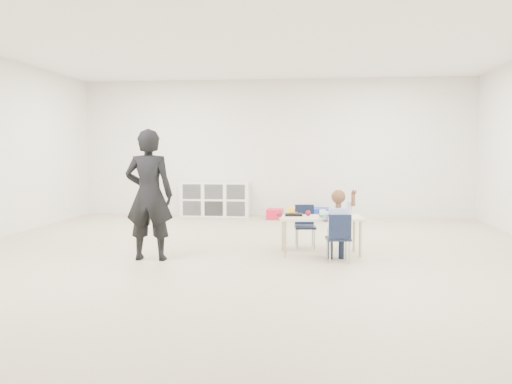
# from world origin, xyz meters

# --- Properties ---
(room) EXTENTS (9.00, 9.02, 2.80)m
(room) POSITION_xyz_m (0.00, 0.00, 1.40)
(room) COLOR #C3B496
(room) RESTS_ON ground
(table) EXTENTS (1.13, 0.66, 0.49)m
(table) POSITION_xyz_m (0.92, 0.39, 0.25)
(table) COLOR #F9F1C7
(table) RESTS_ON ground
(chair_near) EXTENTS (0.32, 0.30, 0.59)m
(chair_near) POSITION_xyz_m (1.13, -0.08, 0.29)
(chair_near) COLOR black
(chair_near) RESTS_ON ground
(chair_far) EXTENTS (0.32, 0.30, 0.59)m
(chair_far) POSITION_xyz_m (0.72, 0.85, 0.29)
(chair_far) COLOR black
(chair_far) RESTS_ON ground
(child) EXTENTS (0.44, 0.44, 0.93)m
(child) POSITION_xyz_m (1.13, -0.08, 0.46)
(child) COLOR #B2D1F1
(child) RESTS_ON chair_near
(lunch_tray_near) EXTENTS (0.24, 0.19, 0.03)m
(lunch_tray_near) POSITION_xyz_m (1.02, 0.48, 0.51)
(lunch_tray_near) COLOR black
(lunch_tray_near) RESTS_ON table
(lunch_tray_far) EXTENTS (0.24, 0.19, 0.03)m
(lunch_tray_far) POSITION_xyz_m (0.57, 0.45, 0.51)
(lunch_tray_far) COLOR black
(lunch_tray_far) RESTS_ON table
(milk_carton) EXTENTS (0.08, 0.08, 0.10)m
(milk_carton) POSITION_xyz_m (0.95, 0.26, 0.54)
(milk_carton) COLOR white
(milk_carton) RESTS_ON table
(bread_roll) EXTENTS (0.09, 0.09, 0.07)m
(bread_roll) POSITION_xyz_m (1.20, 0.35, 0.52)
(bread_roll) COLOR tan
(bread_roll) RESTS_ON table
(apple_near) EXTENTS (0.07, 0.07, 0.07)m
(apple_near) POSITION_xyz_m (0.76, 0.45, 0.53)
(apple_near) COLOR maroon
(apple_near) RESTS_ON table
(apple_far) EXTENTS (0.07, 0.07, 0.07)m
(apple_far) POSITION_xyz_m (0.40, 0.25, 0.53)
(apple_far) COLOR maroon
(apple_far) RESTS_ON table
(cubby_shelf) EXTENTS (1.40, 0.40, 0.70)m
(cubby_shelf) POSITION_xyz_m (-1.20, 4.28, 0.35)
(cubby_shelf) COLOR white
(cubby_shelf) RESTS_ON ground
(adult) EXTENTS (0.60, 0.41, 1.61)m
(adult) POSITION_xyz_m (-1.17, -0.22, 0.80)
(adult) COLOR black
(adult) RESTS_ON ground
(bin_red) EXTENTS (0.32, 0.41, 0.20)m
(bin_red) POSITION_xyz_m (0.05, 3.98, 0.10)
(bin_red) COLOR red
(bin_red) RESTS_ON ground
(bin_yellow) EXTENTS (0.46, 0.54, 0.23)m
(bin_yellow) POSITION_xyz_m (0.54, 3.98, 0.12)
(bin_yellow) COLOR yellow
(bin_yellow) RESTS_ON ground
(bin_blue) EXTENTS (0.40, 0.50, 0.23)m
(bin_blue) POSITION_xyz_m (0.94, 3.98, 0.11)
(bin_blue) COLOR #162BA5
(bin_blue) RESTS_ON ground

